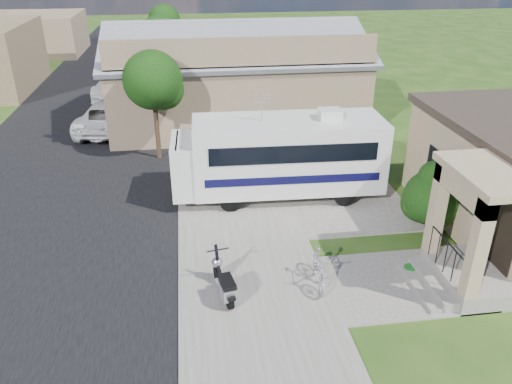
{
  "coord_description": "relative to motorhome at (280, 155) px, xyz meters",
  "views": [
    {
      "loc": [
        -2.45,
        -11.37,
        8.24
      ],
      "look_at": [
        -0.5,
        2.5,
        1.3
      ],
      "focal_mm": 35.0,
      "sensor_mm": 36.0,
      "label": 1
    }
  ],
  "objects": [
    {
      "name": "shrub",
      "position": [
        4.34,
        -2.97,
        -0.41
      ],
      "size": [
        1.93,
        1.84,
        2.36
      ],
      "color": "black",
      "rests_on": "ground"
    },
    {
      "name": "distant_bldg_near",
      "position": [
        -15.67,
        29.31,
        -0.02
      ],
      "size": [
        8.0,
        7.0,
        3.2
      ],
      "primitive_type": "cube",
      "color": "#816B51",
      "rests_on": "ground"
    },
    {
      "name": "street_slab",
      "position": [
        -8.17,
        5.31,
        -1.61
      ],
      "size": [
        9.0,
        80.0,
        0.02
      ],
      "primitive_type": "cube",
      "color": "black",
      "rests_on": "ground"
    },
    {
      "name": "street_tree_b",
      "position": [
        -4.37,
        14.36,
        1.77
      ],
      "size": [
        2.44,
        2.4,
        4.73
      ],
      "color": "black",
      "rests_on": "ground"
    },
    {
      "name": "bicycle",
      "position": [
        0.06,
        -5.45,
        -1.12
      ],
      "size": [
        0.63,
        1.7,
        1.0
      ],
      "primitive_type": "imported",
      "rotation": [
        0.0,
        0.0,
        -0.1
      ],
      "color": "#B2B1BA",
      "rests_on": "ground"
    },
    {
      "name": "sidewalk_slab",
      "position": [
        -1.67,
        5.31,
        -1.59
      ],
      "size": [
        4.0,
        80.0,
        0.06
      ],
      "primitive_type": "cube",
      "color": "#65625A",
      "rests_on": "ground"
    },
    {
      "name": "van",
      "position": [
        -6.93,
        15.02,
        -0.74
      ],
      "size": [
        3.63,
        6.45,
        1.76
      ],
      "primitive_type": "imported",
      "rotation": [
        0.0,
        0.0,
        -0.2
      ],
      "color": "white",
      "rests_on": "ground"
    },
    {
      "name": "driveway_slab",
      "position": [
        0.83,
        -0.19,
        -1.6
      ],
      "size": [
        7.0,
        6.0,
        0.05
      ],
      "primitive_type": "cube",
      "color": "#65625A",
      "rests_on": "ground"
    },
    {
      "name": "warehouse",
      "position": [
        -0.67,
        9.28,
        0.37
      ],
      "size": [
        12.5,
        8.4,
        5.04
      ],
      "color": "#816B51",
      "rests_on": "ground"
    },
    {
      "name": "pickup_truck",
      "position": [
        -6.95,
        8.39,
        -0.89
      ],
      "size": [
        3.19,
        5.56,
        1.46
      ],
      "primitive_type": "imported",
      "rotation": [
        0.0,
        0.0,
        2.99
      ],
      "color": "white",
      "rests_on": "ground"
    },
    {
      "name": "garden_hose",
      "position": [
        2.77,
        -5.24,
        -1.54
      ],
      "size": [
        0.36,
        0.36,
        0.16
      ],
      "primitive_type": "cylinder",
      "color": "#13611D",
      "rests_on": "ground"
    },
    {
      "name": "street_tree_c",
      "position": [
        -4.37,
        23.36,
        1.48
      ],
      "size": [
        2.44,
        2.4,
        4.42
      ],
      "color": "black",
      "rests_on": "ground"
    },
    {
      "name": "street_tree_a",
      "position": [
        -4.37,
        4.36,
        1.63
      ],
      "size": [
        2.44,
        2.4,
        4.58
      ],
      "color": "black",
      "rests_on": "ground"
    },
    {
      "name": "ground",
      "position": [
        -0.67,
        -4.69,
        -1.62
      ],
      "size": [
        120.0,
        120.0,
        0.0
      ],
      "primitive_type": "plane",
      "color": "#1E3F11"
    },
    {
      "name": "scooter",
      "position": [
        -2.48,
        -5.64,
        -1.12
      ],
      "size": [
        0.7,
        1.7,
        1.12
      ],
      "rotation": [
        0.0,
        0.0,
        0.18
      ],
      "color": "black",
      "rests_on": "ground"
    },
    {
      "name": "walk_slab",
      "position": [
        2.33,
        -5.69,
        -1.6
      ],
      "size": [
        4.0,
        3.0,
        0.05
      ],
      "primitive_type": "cube",
      "color": "#65625A",
      "rests_on": "ground"
    },
    {
      "name": "motorhome",
      "position": [
        0.0,
        0.0,
        0.0
      ],
      "size": [
        7.44,
        2.6,
        3.78
      ],
      "rotation": [
        0.0,
        0.0,
        -0.03
      ],
      "color": "silver",
      "rests_on": "ground"
    }
  ]
}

